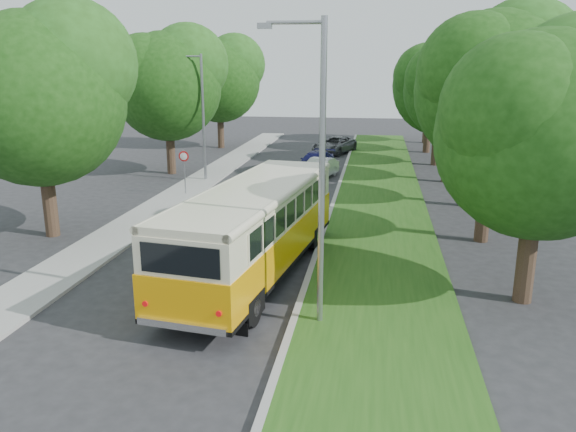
% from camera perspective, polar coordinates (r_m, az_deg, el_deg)
% --- Properties ---
extents(ground, '(120.00, 120.00, 0.00)m').
position_cam_1_polar(ground, '(18.77, -9.24, -6.57)').
color(ground, '#28282A').
rests_on(ground, ground).
extents(curb, '(0.20, 70.00, 0.15)m').
position_cam_1_polar(curb, '(22.67, 3.39, -2.36)').
color(curb, gray).
rests_on(curb, ground).
extents(grass_verge, '(4.50, 70.00, 0.13)m').
position_cam_1_polar(grass_verge, '(22.58, 9.34, -2.63)').
color(grass_verge, '#214E14').
rests_on(grass_verge, ground).
extents(sidewalk, '(2.20, 70.00, 0.12)m').
position_cam_1_polar(sidewalk, '(24.88, -16.24, -1.40)').
color(sidewalk, gray).
rests_on(sidewalk, ground).
extents(treeline, '(24.27, 41.91, 9.46)m').
position_cam_1_polar(treeline, '(34.63, 4.97, 13.49)').
color(treeline, '#332319').
rests_on(treeline, ground).
extents(lamppost_near, '(1.71, 0.16, 8.00)m').
position_cam_1_polar(lamppost_near, '(14.33, 3.11, 5.04)').
color(lamppost_near, gray).
rests_on(lamppost_near, ground).
extents(lamppost_far, '(1.71, 0.16, 7.50)m').
position_cam_1_polar(lamppost_far, '(34.25, -8.78, 10.32)').
color(lamppost_far, gray).
rests_on(lamppost_far, ground).
extents(warning_sign, '(0.56, 0.10, 2.50)m').
position_cam_1_polar(warning_sign, '(30.69, -10.51, 5.18)').
color(warning_sign, gray).
rests_on(warning_sign, ground).
extents(vintage_bus, '(4.15, 10.85, 3.14)m').
position_cam_1_polar(vintage_bus, '(18.44, -3.38, -1.62)').
color(vintage_bus, '#F6A307').
rests_on(vintage_bus, ground).
extents(car_silver, '(2.70, 3.99, 1.26)m').
position_cam_1_polar(car_silver, '(25.08, 0.26, 0.70)').
color(car_silver, '#A9A8AD').
rests_on(car_silver, ground).
extents(car_white, '(2.31, 4.00, 1.25)m').
position_cam_1_polar(car_white, '(35.11, 3.17, 4.83)').
color(car_white, silver).
rests_on(car_white, ground).
extents(car_blue, '(2.69, 4.65, 1.27)m').
position_cam_1_polar(car_blue, '(37.57, 2.79, 5.53)').
color(car_blue, '#131454').
rests_on(car_blue, ground).
extents(car_grey, '(3.74, 5.32, 1.35)m').
position_cam_1_polar(car_grey, '(45.39, 4.71, 7.20)').
color(car_grey, '#525359').
rests_on(car_grey, ground).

